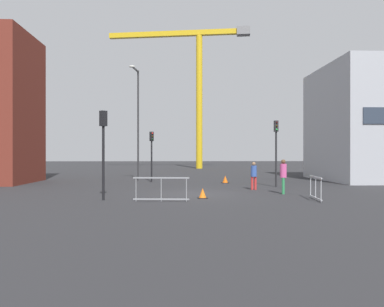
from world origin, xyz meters
TOP-DOWN VIEW (x-y plane):
  - ground at (0.00, 0.00)m, footprint 160.00×160.00m
  - construction_crane at (1.56, 32.59)m, footprint 19.88×4.05m
  - streetlamp_tall at (-4.06, 9.58)m, footprint 0.56×2.03m
  - traffic_light_far at (-2.86, 8.29)m, footprint 0.33×0.39m
  - traffic_light_crosswalk at (-4.35, -2.38)m, footprint 0.36×0.38m
  - traffic_light_near at (5.30, 3.79)m, footprint 0.24×0.37m
  - pedestrian_walking at (4.61, -0.16)m, footprint 0.34×0.34m
  - pedestrian_waiting at (3.53, 2.15)m, footprint 0.34×0.34m
  - safety_barrier_left_run at (-1.69, -2.95)m, footprint 2.50×0.23m
  - safety_barrier_front at (5.36, -2.73)m, footprint 0.26×1.96m
  - traffic_cone_by_barrier at (0.23, -1.86)m, footprint 0.48×0.48m
  - traffic_cone_striped at (2.49, 7.08)m, footprint 0.53×0.53m

SIDE VIEW (x-z plane):
  - ground at x=0.00m, z-range 0.00..0.00m
  - traffic_cone_by_barrier at x=0.23m, z-range -0.02..0.46m
  - traffic_cone_striped at x=2.49m, z-range -0.02..0.52m
  - safety_barrier_front at x=5.36m, z-range 0.02..1.10m
  - safety_barrier_left_run at x=-1.69m, z-range 0.02..1.10m
  - pedestrian_waiting at x=3.53m, z-range 0.13..1.75m
  - pedestrian_walking at x=4.61m, z-range 0.16..1.98m
  - traffic_light_far at x=-2.86m, z-range 0.66..4.41m
  - traffic_light_crosswalk at x=-4.35m, z-range 0.69..4.78m
  - traffic_light_near at x=5.30m, z-range 0.71..4.92m
  - streetlamp_tall at x=-4.06m, z-range 0.73..9.37m
  - construction_crane at x=1.56m, z-range 3.78..23.34m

